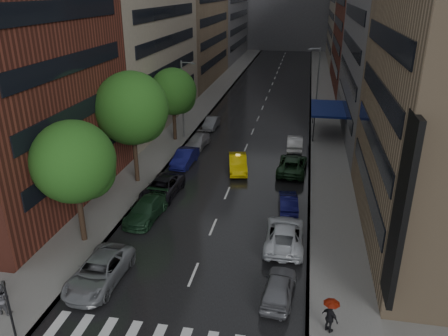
{
  "coord_description": "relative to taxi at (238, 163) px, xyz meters",
  "views": [
    {
      "loc": [
        6.09,
        -18.08,
        16.7
      ],
      "look_at": [
        0.0,
        14.48,
        3.0
      ],
      "focal_mm": 35.0,
      "sensor_mm": 36.0,
      "label": 1
    }
  ],
  "objects": [
    {
      "name": "parked_cars_left",
      "position": [
        -5.53,
        -6.04,
        -0.04
      ],
      "size": [
        2.94,
        37.41,
        1.59
      ],
      "color": "slate",
      "rests_on": "ground"
    },
    {
      "name": "awning",
      "position": [
        8.85,
        13.87,
        2.33
      ],
      "size": [
        4.0,
        8.0,
        3.12
      ],
      "color": "navy",
      "rests_on": "sidewalk_right"
    },
    {
      "name": "street_lamp_left",
      "position": [
        -7.85,
        8.87,
        4.09
      ],
      "size": [
        1.74,
        0.22,
        9.0
      ],
      "color": "gray",
      "rests_on": "sidewalk_left"
    },
    {
      "name": "ground",
      "position": [
        -0.13,
        -21.13,
        -0.8
      ],
      "size": [
        220.0,
        220.0,
        0.0
      ],
      "primitive_type": "plane",
      "color": "gray",
      "rests_on": "ground"
    },
    {
      "name": "buildings_right",
      "position": [
        14.87,
        35.57,
        14.23
      ],
      "size": [
        8.05,
        109.1,
        36.0
      ],
      "color": "#937A5B",
      "rests_on": "ground"
    },
    {
      "name": "tree_near",
      "position": [
        -8.73,
        -14.74,
        5.27
      ],
      "size": [
        5.57,
        5.57,
        8.87
      ],
      "color": "#382619",
      "rests_on": "ground"
    },
    {
      "name": "street_lamp_right",
      "position": [
        7.59,
        23.87,
        4.09
      ],
      "size": [
        1.74,
        0.22,
        9.0
      ],
      "color": "gray",
      "rests_on": "sidewalk_right"
    },
    {
      "name": "taxi",
      "position": [
        0.0,
        0.0,
        0.0
      ],
      "size": [
        2.62,
        5.1,
        1.6
      ],
      "primitive_type": "imported",
      "rotation": [
        0.0,
        0.0,
        0.2
      ],
      "color": "yellow",
      "rests_on": "ground"
    },
    {
      "name": "traffic_light",
      "position": [
        -7.73,
        -24.12,
        1.43
      ],
      "size": [
        0.18,
        0.15,
        3.45
      ],
      "color": "black",
      "rests_on": "sidewalk_left"
    },
    {
      "name": "parked_cars_right",
      "position": [
        5.27,
        -5.74,
        -0.02
      ],
      "size": [
        2.93,
        30.34,
        1.6
      ],
      "color": "slate",
      "rests_on": "ground"
    },
    {
      "name": "sidewalk_left",
      "position": [
        -9.13,
        28.87,
        -0.73
      ],
      "size": [
        4.0,
        140.0,
        0.15
      ],
      "primitive_type": "cube",
      "color": "gray",
      "rests_on": "ground"
    },
    {
      "name": "ped_black_umbrella",
      "position": [
        -9.44,
        -22.6,
        0.58
      ],
      "size": [
        0.96,
        0.98,
        2.09
      ],
      "color": "#55545A",
      "rests_on": "sidewalk_left"
    },
    {
      "name": "sidewalk_right",
      "position": [
        8.87,
        28.87,
        -0.73
      ],
      "size": [
        4.0,
        140.0,
        0.15
      ],
      "primitive_type": "cube",
      "color": "gray",
      "rests_on": "ground"
    },
    {
      "name": "tree_far",
      "position": [
        -8.73,
        7.89,
        5.01
      ],
      "size": [
        5.33,
        5.33,
        8.49
      ],
      "color": "#382619",
      "rests_on": "ground"
    },
    {
      "name": "road",
      "position": [
        -0.13,
        28.87,
        -0.8
      ],
      "size": [
        14.0,
        140.0,
        0.01
      ],
      "primitive_type": "cube",
      "color": "black",
      "rests_on": "ground"
    },
    {
      "name": "ped_red_umbrella",
      "position": [
        8.05,
        -20.75,
        0.53
      ],
      "size": [
        1.02,
        0.98,
        2.01
      ],
      "color": "black",
      "rests_on": "sidewalk_right"
    },
    {
      "name": "tree_mid",
      "position": [
        -8.73,
        -4.33,
        6.21
      ],
      "size": [
        6.43,
        6.43,
        10.24
      ],
      "color": "#382619",
      "rests_on": "ground"
    }
  ]
}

